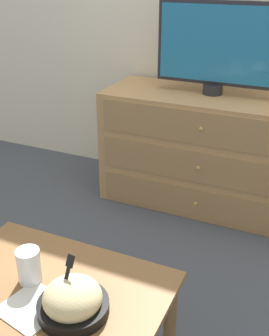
# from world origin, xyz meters

# --- Properties ---
(ground_plane) EXTENTS (12.00, 12.00, 0.00)m
(ground_plane) POSITION_xyz_m (0.00, 0.00, 0.00)
(ground_plane) COLOR #474C56
(dresser) EXTENTS (1.28, 0.51, 0.70)m
(dresser) POSITION_xyz_m (-0.10, -0.28, 0.35)
(dresser) COLOR tan
(dresser) RESTS_ON ground_plane
(tv) EXTENTS (0.68, 0.11, 0.51)m
(tv) POSITION_xyz_m (-0.12, -0.24, 0.97)
(tv) COLOR #232328
(tv) RESTS_ON dresser
(coffee_table) EXTENTS (0.72, 0.51, 0.47)m
(coffee_table) POSITION_xyz_m (-0.20, -1.80, 0.39)
(coffee_table) COLOR olive
(coffee_table) RESTS_ON ground_plane
(takeout_bowl) EXTENTS (0.21, 0.21, 0.17)m
(takeout_bowl) POSITION_xyz_m (-0.08, -1.85, 0.52)
(takeout_bowl) COLOR black
(takeout_bowl) RESTS_ON coffee_table
(drink_cup) EXTENTS (0.07, 0.07, 0.11)m
(drink_cup) POSITION_xyz_m (-0.28, -1.79, 0.52)
(drink_cup) COLOR white
(drink_cup) RESTS_ON coffee_table
(napkin) EXTENTS (0.20, 0.20, 0.00)m
(napkin) POSITION_xyz_m (-0.20, -1.88, 0.48)
(napkin) COLOR white
(napkin) RESTS_ON coffee_table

